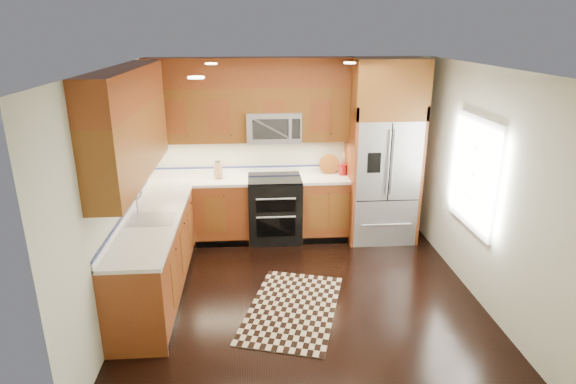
{
  "coord_description": "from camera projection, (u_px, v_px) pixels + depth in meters",
  "views": [
    {
      "loc": [
        -0.54,
        -4.91,
        2.98
      ],
      "look_at": [
        -0.14,
        0.6,
        1.09
      ],
      "focal_mm": 30.0,
      "sensor_mm": 36.0,
      "label": 1
    }
  ],
  "objects": [
    {
      "name": "utensil_crock",
      "position": [
        343.0,
        167.0,
        6.99
      ],
      "size": [
        0.14,
        0.14,
        0.33
      ],
      "color": "maroon",
      "rests_on": "countertop"
    },
    {
      "name": "wall_left",
      "position": [
        116.0,
        196.0,
        5.07
      ],
      "size": [
        0.02,
        4.0,
        2.6
      ],
      "primitive_type": "cube",
      "color": "beige",
      "rests_on": "ground"
    },
    {
      "name": "base_cabinets",
      "position": [
        202.0,
        233.0,
        6.25
      ],
      "size": [
        2.85,
        3.0,
        0.9
      ],
      "color": "#913F1B",
      "rests_on": "ground"
    },
    {
      "name": "ground",
      "position": [
        303.0,
        296.0,
        5.63
      ],
      "size": [
        4.0,
        4.0,
        0.0
      ],
      "primitive_type": "plane",
      "color": "black",
      "rests_on": "ground"
    },
    {
      "name": "wall_back",
      "position": [
        290.0,
        148.0,
        7.1
      ],
      "size": [
        4.0,
        0.02,
        2.6
      ],
      "primitive_type": "cube",
      "color": "beige",
      "rests_on": "ground"
    },
    {
      "name": "cutting_board",
      "position": [
        329.0,
        173.0,
        7.09
      ],
      "size": [
        0.3,
        0.3,
        0.02
      ],
      "primitive_type": "cylinder",
      "rotation": [
        0.0,
        0.0,
        -0.01
      ],
      "color": "brown",
      "rests_on": "countertop"
    },
    {
      "name": "wall_right",
      "position": [
        483.0,
        187.0,
        5.35
      ],
      "size": [
        0.02,
        4.0,
        2.6
      ],
      "primitive_type": "cube",
      "color": "beige",
      "rests_on": "ground"
    },
    {
      "name": "countertop",
      "position": [
        212.0,
        196.0,
        6.22
      ],
      "size": [
        2.86,
        3.01,
        0.04
      ],
      "color": "silver",
      "rests_on": "base_cabinets"
    },
    {
      "name": "sink_faucet",
      "position": [
        149.0,
        214.0,
        5.4
      ],
      "size": [
        0.54,
        0.44,
        0.37
      ],
      "color": "#B2B2B7",
      "rests_on": "countertop"
    },
    {
      "name": "window",
      "position": [
        474.0,
        173.0,
        5.51
      ],
      "size": [
        0.04,
        1.1,
        1.3
      ],
      "color": "white",
      "rests_on": "ground"
    },
    {
      "name": "refrigerator",
      "position": [
        383.0,
        152.0,
        6.84
      ],
      "size": [
        0.98,
        0.75,
        2.6
      ],
      "color": "#B2B2B7",
      "rests_on": "ground"
    },
    {
      "name": "rug",
      "position": [
        293.0,
        308.0,
        5.38
      ],
      "size": [
        1.34,
        1.77,
        0.01
      ],
      "primitive_type": "cube",
      "rotation": [
        0.0,
        0.0,
        -0.28
      ],
      "color": "black",
      "rests_on": "ground"
    },
    {
      "name": "range",
      "position": [
        275.0,
        209.0,
        7.04
      ],
      "size": [
        0.76,
        0.67,
        0.95
      ],
      "color": "black",
      "rests_on": "ground"
    },
    {
      "name": "microwave",
      "position": [
        274.0,
        126.0,
        6.77
      ],
      "size": [
        0.76,
        0.4,
        0.42
      ],
      "color": "#B2B2B7",
      "rests_on": "ground"
    },
    {
      "name": "knife_block",
      "position": [
        218.0,
        171.0,
        6.85
      ],
      "size": [
        0.13,
        0.15,
        0.26
      ],
      "color": "#A2734F",
      "rests_on": "countertop"
    },
    {
      "name": "upper_cabinets",
      "position": [
        203.0,
        109.0,
        5.92
      ],
      "size": [
        2.85,
        3.0,
        1.15
      ],
      "color": "brown",
      "rests_on": "ground"
    }
  ]
}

